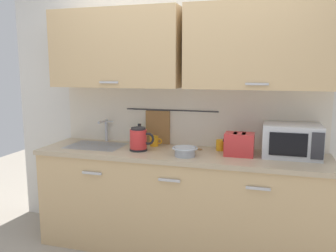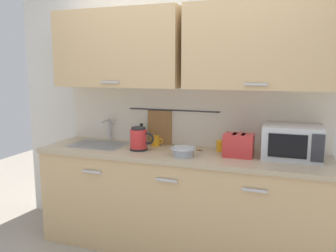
# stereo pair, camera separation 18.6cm
# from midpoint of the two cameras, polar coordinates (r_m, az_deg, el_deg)

# --- Properties ---
(counter_unit) EXTENTS (2.53, 0.64, 0.90)m
(counter_unit) POSITION_cam_midpoint_polar(r_m,az_deg,el_deg) (3.19, 3.26, -12.04)
(counter_unit) COLOR tan
(counter_unit) RESTS_ON ground
(back_wall_assembly) EXTENTS (3.70, 0.41, 2.50)m
(back_wall_assembly) POSITION_cam_midpoint_polar(r_m,az_deg,el_deg) (3.19, 4.82, 7.57)
(back_wall_assembly) COLOR silver
(back_wall_assembly) RESTS_ON ground
(sink_faucet) EXTENTS (0.09, 0.17, 0.22)m
(sink_faucet) POSITION_cam_midpoint_polar(r_m,az_deg,el_deg) (3.54, -8.21, -0.11)
(sink_faucet) COLOR #B2B5BA
(sink_faucet) RESTS_ON counter_unit
(microwave) EXTENTS (0.46, 0.35, 0.27)m
(microwave) POSITION_cam_midpoint_polar(r_m,az_deg,el_deg) (3.02, 21.37, -2.47)
(microwave) COLOR silver
(microwave) RESTS_ON counter_unit
(electric_kettle) EXTENTS (0.23, 0.16, 0.21)m
(electric_kettle) POSITION_cam_midpoint_polar(r_m,az_deg,el_deg) (3.10, -3.05, -2.14)
(electric_kettle) COLOR black
(electric_kettle) RESTS_ON counter_unit
(dish_soap_bottle) EXTENTS (0.06, 0.06, 0.20)m
(dish_soap_bottle) POSITION_cam_midpoint_polar(r_m,az_deg,el_deg) (3.38, -2.79, -1.44)
(dish_soap_bottle) COLOR green
(dish_soap_bottle) RESTS_ON counter_unit
(mug_near_sink) EXTENTS (0.12, 0.08, 0.09)m
(mug_near_sink) POSITION_cam_midpoint_polar(r_m,az_deg,el_deg) (3.28, -0.42, -2.46)
(mug_near_sink) COLOR orange
(mug_near_sink) RESTS_ON counter_unit
(mixing_bowl) EXTENTS (0.21, 0.21, 0.08)m
(mixing_bowl) POSITION_cam_midpoint_polar(r_m,az_deg,el_deg) (2.90, 4.38, -4.14)
(mixing_bowl) COLOR #A5ADB7
(mixing_bowl) RESTS_ON counter_unit
(toaster) EXTENTS (0.26, 0.17, 0.19)m
(toaster) POSITION_cam_midpoint_polar(r_m,az_deg,el_deg) (2.95, 13.26, -3.08)
(toaster) COLOR red
(toaster) RESTS_ON counter_unit
(mug_by_kettle) EXTENTS (0.12, 0.08, 0.09)m
(mug_by_kettle) POSITION_cam_midpoint_polar(r_m,az_deg,el_deg) (3.12, 10.39, -3.22)
(mug_by_kettle) COLOR orange
(mug_by_kettle) RESTS_ON counter_unit
(wooden_spoon) EXTENTS (0.27, 0.12, 0.01)m
(wooden_spoon) POSITION_cam_midpoint_polar(r_m,az_deg,el_deg) (3.17, 5.75, -3.69)
(wooden_spoon) COLOR #9E7042
(wooden_spoon) RESTS_ON counter_unit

